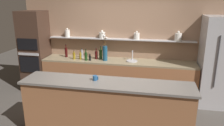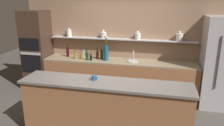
{
  "view_description": "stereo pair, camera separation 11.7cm",
  "coord_description": "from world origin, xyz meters",
  "views": [
    {
      "loc": [
        0.77,
        -3.82,
        2.37
      ],
      "look_at": [
        -0.07,
        0.39,
        1.1
      ],
      "focal_mm": 35.0,
      "sensor_mm": 36.0,
      "label": 1
    },
    {
      "loc": [
        0.88,
        -3.79,
        2.37
      ],
      "look_at": [
        -0.07,
        0.39,
        1.1
      ],
      "focal_mm": 35.0,
      "sensor_mm": 36.0,
      "label": 2
    }
  ],
  "objects": [
    {
      "name": "ground_plane",
      "position": [
        0.0,
        0.0,
        0.0
      ],
      "size": [
        12.0,
        12.0,
        0.0
      ],
      "primitive_type": "plane",
      "color": "#4C4742"
    },
    {
      "name": "back_wall_unit",
      "position": [
        -0.0,
        1.6,
        1.3
      ],
      "size": [
        5.2,
        0.28,
        2.6
      ],
      "color": "#937056",
      "rests_on": "ground_plane"
    },
    {
      "name": "back_counter_unit",
      "position": [
        -0.09,
        1.24,
        0.46
      ],
      "size": [
        3.73,
        0.62,
        0.92
      ],
      "color": "#99603D",
      "rests_on": "ground_plane"
    },
    {
      "name": "island_counter",
      "position": [
        0.0,
        -0.46,
        0.51
      ],
      "size": [
        2.94,
        0.61,
        1.02
      ],
      "color": "#99603D",
      "rests_on": "ground_plane"
    },
    {
      "name": "refrigerator",
      "position": [
        2.2,
        1.2,
        1.01
      ],
      "size": [
        0.81,
        0.73,
        2.03
      ],
      "color": "#B7B7BC",
      "rests_on": "ground_plane"
    },
    {
      "name": "oven_tower",
      "position": [
        -2.29,
        1.24,
        1.04
      ],
      "size": [
        0.62,
        0.64,
        2.08
      ],
      "color": "#3D281E",
      "rests_on": "ground_plane"
    },
    {
      "name": "flower_vase",
      "position": [
        -0.4,
        1.18,
        1.16
      ],
      "size": [
        0.16,
        0.17,
        0.7
      ],
      "color": "navy",
      "rests_on": "back_counter_unit"
    },
    {
      "name": "sink_fixture",
      "position": [
        0.25,
        1.25,
        0.95
      ],
      "size": [
        0.27,
        0.27,
        0.25
      ],
      "color": "#B7B7BC",
      "rests_on": "back_counter_unit"
    },
    {
      "name": "bottle_sauce_0",
      "position": [
        -0.76,
        1.11,
        0.99
      ],
      "size": [
        0.06,
        0.06,
        0.17
      ],
      "color": "black",
      "rests_on": "back_counter_unit"
    },
    {
      "name": "bottle_wine_1",
      "position": [
        -1.46,
        1.31,
        1.05
      ],
      "size": [
        0.07,
        0.07,
        0.34
      ],
      "color": "#380C0C",
      "rests_on": "back_counter_unit"
    },
    {
      "name": "bottle_oil_2",
      "position": [
        -1.19,
        1.16,
        1.01
      ],
      "size": [
        0.06,
        0.06,
        0.22
      ],
      "color": "olive",
      "rests_on": "back_counter_unit"
    },
    {
      "name": "bottle_wine_3",
      "position": [
        -0.54,
        1.32,
        1.04
      ],
      "size": [
        0.08,
        0.08,
        0.32
      ],
      "color": "#193814",
      "rests_on": "back_counter_unit"
    },
    {
      "name": "bottle_wine_4",
      "position": [
        -0.65,
        1.27,
        1.02
      ],
      "size": [
        0.07,
        0.07,
        0.29
      ],
      "color": "#380C0C",
      "rests_on": "back_counter_unit"
    },
    {
      "name": "bottle_spirit_5",
      "position": [
        -1.05,
        1.35,
        1.01
      ],
      "size": [
        0.07,
        0.07,
        0.23
      ],
      "color": "gray",
      "rests_on": "back_counter_unit"
    },
    {
      "name": "bottle_wine_6",
      "position": [
        -0.86,
        1.1,
        1.03
      ],
      "size": [
        0.07,
        0.07,
        0.29
      ],
      "color": "#193814",
      "rests_on": "back_counter_unit"
    },
    {
      "name": "bottle_oil_7",
      "position": [
        -1.02,
        1.16,
        1.01
      ],
      "size": [
        0.06,
        0.06,
        0.22
      ],
      "color": "olive",
      "rests_on": "back_counter_unit"
    },
    {
      "name": "coffee_mug",
      "position": [
        -0.21,
        -0.42,
        1.06
      ],
      "size": [
        0.1,
        0.08,
        0.09
      ],
      "color": "#235184",
      "rests_on": "island_counter"
    }
  ]
}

